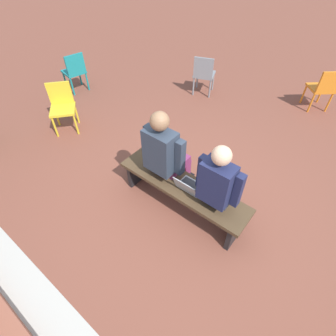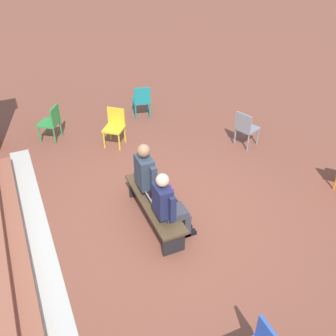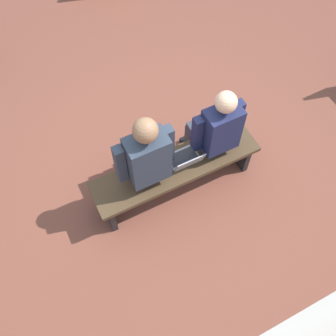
% 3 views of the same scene
% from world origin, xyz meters
% --- Properties ---
extents(ground_plane, '(60.00, 60.00, 0.00)m').
position_xyz_m(ground_plane, '(0.00, 0.00, 0.00)').
color(ground_plane, brown).
extents(concrete_strip, '(6.61, 0.40, 0.01)m').
position_xyz_m(concrete_strip, '(0.05, 1.99, 0.00)').
color(concrete_strip, '#B7B2A8').
rests_on(concrete_strip, ground).
extents(brick_steps, '(5.81, 0.60, 0.30)m').
position_xyz_m(brick_steps, '(0.05, 2.54, 0.12)').
color(brick_steps, '#93513D').
rests_on(brick_steps, ground).
extents(bench, '(1.80, 0.44, 0.45)m').
position_xyz_m(bench, '(0.05, 0.06, 0.35)').
color(bench, '#4C3823').
rests_on(bench, ground).
extents(person_student, '(0.53, 0.67, 1.33)m').
position_xyz_m(person_student, '(-0.42, -0.01, 0.71)').
color(person_student, '#383842').
rests_on(person_student, ground).
extents(person_adult, '(0.58, 0.73, 1.40)m').
position_xyz_m(person_adult, '(0.37, -0.01, 0.74)').
color(person_adult, '#7F2D5B').
rests_on(person_adult, ground).
extents(laptop, '(0.32, 0.29, 0.21)m').
position_xyz_m(laptop, '(-0.06, 0.07, 0.50)').
color(laptop, '#9EA0A5').
rests_on(laptop, bench).
extents(plastic_chair_foreground, '(0.59, 0.59, 0.84)m').
position_xyz_m(plastic_chair_foreground, '(2.82, -0.11, 0.48)').
color(plastic_chair_foreground, gold).
rests_on(plastic_chair_foreground, ground).
extents(plastic_chair_far_right, '(0.58, 0.58, 0.84)m').
position_xyz_m(plastic_chair_far_right, '(3.56, 1.16, 0.48)').
color(plastic_chair_far_right, '#2D893D').
rests_on(plastic_chair_far_right, ground).
extents(plastic_chair_near_bench_right, '(0.49, 0.49, 0.84)m').
position_xyz_m(plastic_chair_near_bench_right, '(3.79, -1.11, 0.48)').
color(plastic_chair_near_bench_right, teal).
rests_on(plastic_chair_near_bench_right, ground).
extents(plastic_chair_by_pillar, '(0.54, 0.54, 0.84)m').
position_xyz_m(plastic_chair_by_pillar, '(1.56, -2.73, 0.48)').
color(plastic_chair_by_pillar, gray).
rests_on(plastic_chair_by_pillar, ground).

